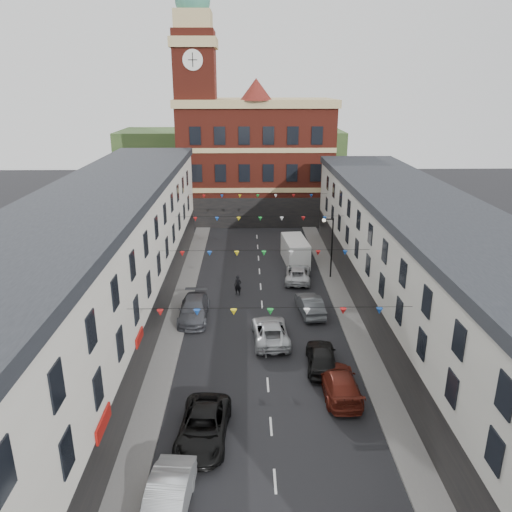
{
  "coord_description": "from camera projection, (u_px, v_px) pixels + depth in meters",
  "views": [
    {
      "loc": [
        -1.27,
        -30.75,
        17.7
      ],
      "look_at": [
        -0.49,
        8.97,
        4.05
      ],
      "focal_mm": 35.0,
      "sensor_mm": 36.0,
      "label": 1
    }
  ],
  "objects": [
    {
      "name": "car_right_c",
      "position": [
        340.0,
        383.0,
        29.89
      ],
      "size": [
        2.24,
        5.29,
        1.52
      ],
      "primitive_type": "imported",
      "rotation": [
        0.0,
        0.0,
        3.16
      ],
      "color": "maroon",
      "rests_on": "ground"
    },
    {
      "name": "car_right_e",
      "position": [
        310.0,
        305.0,
        40.53
      ],
      "size": [
        2.12,
        4.87,
        1.56
      ],
      "primitive_type": "imported",
      "rotation": [
        0.0,
        0.0,
        3.24
      ],
      "color": "#4F5357",
      "rests_on": "ground"
    },
    {
      "name": "car_left_d",
      "position": [
        194.0,
        309.0,
        39.63
      ],
      "size": [
        2.27,
        5.56,
        1.61
      ],
      "primitive_type": "imported",
      "rotation": [
        0.0,
        0.0,
        0.0
      ],
      "color": "#494A52",
      "rests_on": "ground"
    },
    {
      "name": "distant_hill",
      "position": [
        231.0,
        158.0,
        91.77
      ],
      "size": [
        40.0,
        14.0,
        10.0
      ],
      "primitive_type": "cube",
      "color": "#304E24",
      "rests_on": "ground"
    },
    {
      "name": "ground",
      "position": [
        265.0,
        352.0,
        34.85
      ],
      "size": [
        160.0,
        160.0,
        0.0
      ],
      "primitive_type": "plane",
      "color": "black",
      "rests_on": "ground"
    },
    {
      "name": "civic_building",
      "position": [
        255.0,
        159.0,
        68.08
      ],
      "size": [
        20.6,
        13.3,
        18.5
      ],
      "color": "maroon",
      "rests_on": "ground"
    },
    {
      "name": "white_van",
      "position": [
        295.0,
        251.0,
        52.18
      ],
      "size": [
        2.67,
        5.86,
        2.52
      ],
      "primitive_type": "cube",
      "rotation": [
        0.0,
        0.0,
        0.09
      ],
      "color": "silver",
      "rests_on": "ground"
    },
    {
      "name": "pedestrian",
      "position": [
        238.0,
        285.0,
        44.11
      ],
      "size": [
        0.76,
        0.61,
        1.81
      ],
      "primitive_type": "imported",
      "rotation": [
        0.0,
        0.0,
        -0.31
      ],
      "color": "black",
      "rests_on": "ground"
    },
    {
      "name": "car_right_d",
      "position": [
        322.0,
        357.0,
        32.69
      ],
      "size": [
        2.26,
        4.87,
        1.61
      ],
      "primitive_type": "imported",
      "rotation": [
        0.0,
        0.0,
        3.07
      ],
      "color": "black",
      "rests_on": "ground"
    },
    {
      "name": "street_lamp",
      "position": [
        330.0,
        240.0,
        46.94
      ],
      "size": [
        1.1,
        0.36,
        6.0
      ],
      "color": "black",
      "rests_on": "ground"
    },
    {
      "name": "car_left_c",
      "position": [
        203.0,
        427.0,
        26.08
      ],
      "size": [
        2.89,
        5.64,
        1.52
      ],
      "primitive_type": "imported",
      "rotation": [
        0.0,
        0.0,
        -0.07
      ],
      "color": "black",
      "rests_on": "ground"
    },
    {
      "name": "car_left_e",
      "position": [
        195.0,
        305.0,
        40.8
      ],
      "size": [
        1.79,
        3.92,
        1.3
      ],
      "primitive_type": "imported",
      "rotation": [
        0.0,
        0.0,
        0.07
      ],
      "color": "#9798A0",
      "rests_on": "ground"
    },
    {
      "name": "pavement_left",
      "position": [
        171.0,
        338.0,
        36.59
      ],
      "size": [
        1.8,
        64.0,
        0.15
      ],
      "primitive_type": "cube",
      "color": "#605E5B",
      "rests_on": "ground"
    },
    {
      "name": "clock_tower",
      "position": [
        197.0,
        108.0,
        62.95
      ],
      "size": [
        5.6,
        5.6,
        30.0
      ],
      "color": "maroon",
      "rests_on": "ground"
    },
    {
      "name": "terrace_right",
      "position": [
        436.0,
        281.0,
        34.44
      ],
      "size": [
        8.4,
        56.0,
        9.7
      ],
      "color": "#BAB7AE",
      "rests_on": "ground"
    },
    {
      "name": "car_left_b",
      "position": [
        167.0,
        501.0,
        21.34
      ],
      "size": [
        2.16,
        5.13,
        1.65
      ],
      "primitive_type": "imported",
      "rotation": [
        0.0,
        0.0,
        -0.08
      ],
      "color": "#B2B6BA",
      "rests_on": "ground"
    },
    {
      "name": "moving_car",
      "position": [
        270.0,
        331.0,
        36.23
      ],
      "size": [
        2.79,
        5.54,
        1.5
      ],
      "primitive_type": "imported",
      "rotation": [
        0.0,
        0.0,
        3.2
      ],
      "color": "#BABDC2",
      "rests_on": "ground"
    },
    {
      "name": "pavement_right",
      "position": [
        358.0,
        337.0,
        36.84
      ],
      "size": [
        1.8,
        64.0,
        0.15
      ],
      "primitive_type": "cube",
      "color": "#605E5B",
      "rests_on": "ground"
    },
    {
      "name": "car_right_f",
      "position": [
        298.0,
        274.0,
        47.4
      ],
      "size": [
        2.91,
        5.29,
        1.4
      ],
      "primitive_type": "imported",
      "rotation": [
        0.0,
        0.0,
        3.02
      ],
      "color": "silver",
      "rests_on": "ground"
    },
    {
      "name": "terrace_left",
      "position": [
        92.0,
        277.0,
        33.84
      ],
      "size": [
        8.4,
        56.0,
        10.7
      ],
      "color": "silver",
      "rests_on": "ground"
    }
  ]
}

